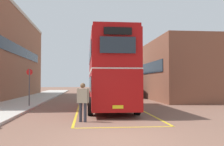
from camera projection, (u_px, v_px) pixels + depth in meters
name	position (u px, v px, depth m)	size (l,w,h in m)	color
ground_plane	(97.00, 103.00, 22.76)	(135.60, 135.60, 0.00)	brown
sidewalk_left	(27.00, 100.00, 24.50)	(4.00, 57.60, 0.14)	#B2ADA3
depot_building_right	(184.00, 71.00, 27.21)	(7.37, 12.71, 5.89)	brown
double_decker_bus	(109.00, 71.00, 17.37)	(2.85, 9.82, 4.75)	black
single_deck_bus	(120.00, 83.00, 32.21)	(3.40, 9.58, 3.02)	black
pedestrian_boarding	(83.00, 99.00, 11.90)	(0.56, 0.39, 1.78)	#2D2D38
bus_stop_sign	(29.00, 84.00, 18.41)	(0.44, 0.08, 2.59)	#4C4C51
bay_marking_yellow	(112.00, 113.00, 15.43)	(4.22, 11.81, 0.01)	gold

